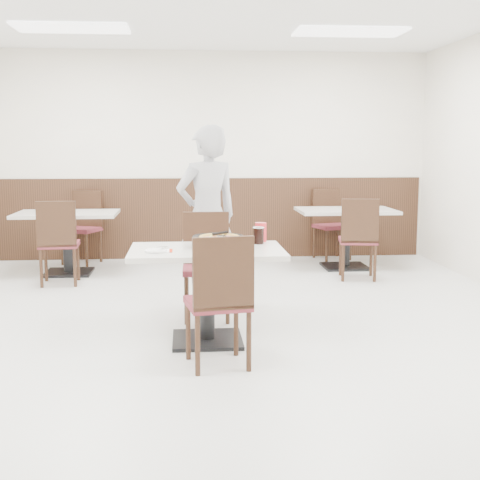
{
  "coord_description": "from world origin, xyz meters",
  "views": [
    {
      "loc": [
        -0.33,
        -5.65,
        1.56
      ],
      "look_at": [
        0.12,
        -0.3,
        0.79
      ],
      "focal_mm": 50.0,
      "sensor_mm": 36.0,
      "label": 1
    }
  ],
  "objects": [
    {
      "name": "fluo_panel_d",
      "position": [
        1.5,
        1.8,
        2.78
      ],
      "size": [
        1.2,
        0.6,
        0.02
      ],
      "primitive_type": "cube",
      "color": "silver",
      "rests_on": "ceiling"
    },
    {
      "name": "wainscot_back",
      "position": [
        0.0,
        3.48,
        0.55
      ],
      "size": [
        5.9,
        0.03,
        1.1
      ],
      "primitive_type": "cube",
      "color": "black",
      "rests_on": "floor"
    },
    {
      "name": "bg_chair_right_far",
      "position": [
        1.68,
        3.23,
        0.47
      ],
      "size": [
        0.52,
        0.52,
        0.95
      ],
      "primitive_type": null,
      "rotation": [
        0.0,
        0.0,
        3.43
      ],
      "color": "black",
      "rests_on": "floor"
    },
    {
      "name": "bg_chair_left_far",
      "position": [
        -1.68,
        3.16,
        0.47
      ],
      "size": [
        0.55,
        0.55,
        0.95
      ],
      "primitive_type": null,
      "rotation": [
        0.0,
        0.0,
        2.74
      ],
      "color": "black",
      "rests_on": "floor"
    },
    {
      "name": "bg_chair_right_near",
      "position": [
        1.68,
        1.88,
        0.47
      ],
      "size": [
        0.48,
        0.48,
        0.95
      ],
      "primitive_type": null,
      "rotation": [
        0.0,
        0.0,
        -0.16
      ],
      "color": "black",
      "rests_on": "floor"
    },
    {
      "name": "bg_table_right",
      "position": [
        1.7,
        2.58,
        0.38
      ],
      "size": [
        1.27,
        0.9,
        0.75
      ],
      "primitive_type": null,
      "rotation": [
        0.0,
        0.0,
        0.09
      ],
      "color": "#BCB7AD",
      "rests_on": "floor"
    },
    {
      "name": "pizza",
      "position": [
        -0.06,
        -0.44,
        0.81
      ],
      "size": [
        0.37,
        0.37,
        0.02
      ],
      "primitive_type": "cylinder",
      "rotation": [
        0.0,
        0.0,
        -0.13
      ],
      "color": "#AF8436",
      "rests_on": "pizza_pan"
    },
    {
      "name": "pizza_server",
      "position": [
        -0.04,
        -0.45,
        0.84
      ],
      "size": [
        0.07,
        0.09,
        0.0
      ],
      "primitive_type": "cube",
      "rotation": [
        0.0,
        0.0,
        0.05
      ],
      "color": "silver",
      "rests_on": "pizza"
    },
    {
      "name": "wall_back",
      "position": [
        0.0,
        3.5,
        1.4
      ],
      "size": [
        6.0,
        0.04,
        2.8
      ],
      "primitive_type": "cube",
      "color": "silver",
      "rests_on": "floor"
    },
    {
      "name": "chair_near",
      "position": [
        -0.11,
        -1.07,
        0.47
      ],
      "size": [
        0.48,
        0.48,
        0.95
      ],
      "primitive_type": null,
      "rotation": [
        0.0,
        0.0,
        0.17
      ],
      "color": "black",
      "rests_on": "floor"
    },
    {
      "name": "fluo_panel_c",
      "position": [
        -1.5,
        1.8,
        2.78
      ],
      "size": [
        1.2,
        0.6,
        0.02
      ],
      "primitive_type": "cube",
      "color": "silver",
      "rests_on": "ceiling"
    },
    {
      "name": "pizza_pan",
      "position": [
        -0.07,
        -0.4,
        0.79
      ],
      "size": [
        0.39,
        0.39,
        0.01
      ],
      "primitive_type": "cylinder",
      "rotation": [
        0.0,
        0.0,
        -0.13
      ],
      "color": "black",
      "rests_on": "trivet"
    },
    {
      "name": "side_plate",
      "position": [
        -0.55,
        -0.61,
        0.76
      ],
      "size": [
        0.19,
        0.19,
        0.01
      ],
      "primitive_type": "cylinder",
      "rotation": [
        0.0,
        0.0,
        -0.13
      ],
      "color": "white",
      "rests_on": "napkin"
    },
    {
      "name": "fork",
      "position": [
        -0.49,
        -0.55,
        0.77
      ],
      "size": [
        0.07,
        0.17,
        0.0
      ],
      "primitive_type": "cube",
      "rotation": [
        0.0,
        0.0,
        -0.33
      ],
      "color": "silver",
      "rests_on": "side_plate"
    },
    {
      "name": "red_cup",
      "position": [
        0.31,
        -0.14,
        0.83
      ],
      "size": [
        0.11,
        0.11,
        0.16
      ],
      "primitive_type": "cylinder",
      "rotation": [
        0.0,
        0.0,
        -0.13
      ],
      "color": "red",
      "rests_on": "main_table"
    },
    {
      "name": "trivet",
      "position": [
        -0.08,
        -0.43,
        0.77
      ],
      "size": [
        0.12,
        0.12,
        0.04
      ],
      "primitive_type": "cylinder",
      "rotation": [
        0.0,
        0.0,
        -0.13
      ],
      "color": "black",
      "rests_on": "main_table"
    },
    {
      "name": "floor",
      "position": [
        0.0,
        0.0,
        0.0
      ],
      "size": [
        7.0,
        7.0,
        0.0
      ],
      "primitive_type": "plane",
      "color": "#A5A5A0",
      "rests_on": "ground"
    },
    {
      "name": "napkin",
      "position": [
        -0.51,
        -0.58,
        0.75
      ],
      "size": [
        0.17,
        0.17,
        0.0
      ],
      "primitive_type": "cube",
      "rotation": [
        0.0,
        0.0,
        0.01
      ],
      "color": "white",
      "rests_on": "main_table"
    },
    {
      "name": "main_table",
      "position": [
        -0.16,
        -0.49,
        0.38
      ],
      "size": [
        1.29,
        0.94,
        0.75
      ],
      "primitive_type": null,
      "rotation": [
        0.0,
        0.0,
        -0.13
      ],
      "color": "#BCB7AD",
      "rests_on": "floor"
    },
    {
      "name": "diner_person",
      "position": [
        -0.11,
        0.76,
        0.87
      ],
      "size": [
        0.75,
        0.64,
        1.74
      ],
      "primitive_type": "imported",
      "rotation": [
        0.0,
        0.0,
        3.57
      ],
      "color": "#AEADB2",
      "rests_on": "floor"
    },
    {
      "name": "cola_glass",
      "position": [
        0.27,
        -0.27,
        0.81
      ],
      "size": [
        0.09,
        0.09,
        0.13
      ],
      "primitive_type": "cylinder",
      "rotation": [
        0.0,
        0.0,
        -0.13
      ],
      "color": "black",
      "rests_on": "main_table"
    },
    {
      "name": "chair_far",
      "position": [
        -0.14,
        0.21,
        0.47
      ],
      "size": [
        0.43,
        0.43,
        0.95
      ],
      "primitive_type": null,
      "rotation": [
        0.0,
        0.0,
        3.12
      ],
      "color": "black",
      "rests_on": "floor"
    },
    {
      "name": "wall_front",
      "position": [
        0.0,
        -3.5,
        1.4
      ],
      "size": [
        6.0,
        0.04,
        2.8
      ],
      "primitive_type": "cube",
      "color": "silver",
      "rests_on": "floor"
    },
    {
      "name": "bg_table_left",
      "position": [
        -1.74,
        2.47,
        0.38
      ],
      "size": [
        1.26,
        0.9,
        0.75
      ],
      "primitive_type": null,
      "rotation": [
        0.0,
        0.0,
        0.08
      ],
      "color": "#BCB7AD",
      "rests_on": "floor"
    },
    {
      "name": "bg_chair_left_near",
      "position": [
        -1.73,
        1.87,
        0.47
      ],
      "size": [
        0.44,
        0.44,
        0.95
      ],
      "primitive_type": null,
      "rotation": [
        0.0,
        0.0,
        0.06
      ],
      "color": "black",
      "rests_on": "floor"
    }
  ]
}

